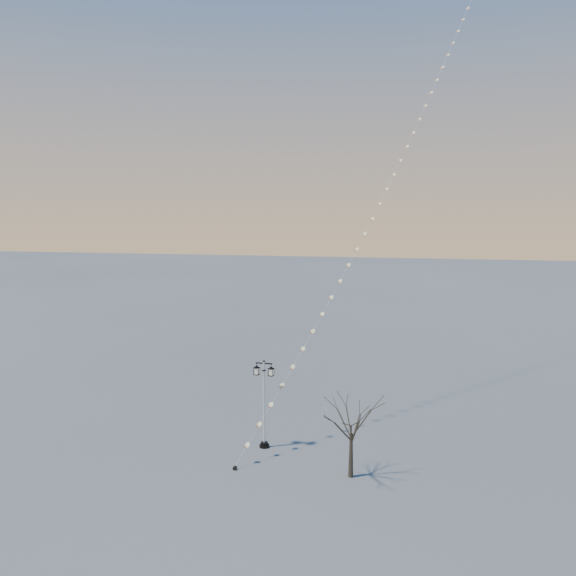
% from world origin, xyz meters
% --- Properties ---
extents(ground, '(300.00, 300.00, 0.00)m').
position_xyz_m(ground, '(0.00, 0.00, 0.00)').
color(ground, '#5F5F60').
rests_on(ground, ground).
extents(street_lamp, '(1.27, 0.55, 4.98)m').
position_xyz_m(street_lamp, '(0.37, 3.46, 2.76)').
color(street_lamp, black).
rests_on(street_lamp, ground).
extents(bare_tree, '(2.46, 2.46, 4.08)m').
position_xyz_m(bare_tree, '(5.56, 0.86, 2.84)').
color(bare_tree, '#342C1F').
rests_on(bare_tree, ground).
extents(kite_train, '(14.41, 32.28, 36.33)m').
position_xyz_m(kite_train, '(6.62, 16.11, 18.05)').
color(kite_train, black).
rests_on(kite_train, ground).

